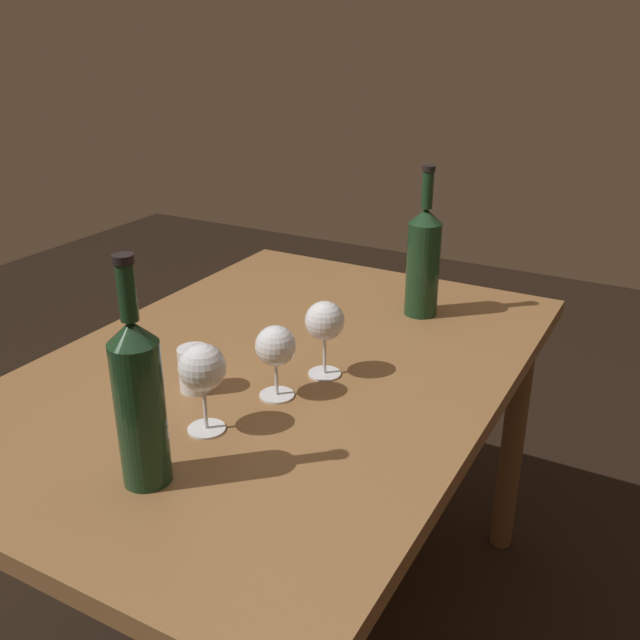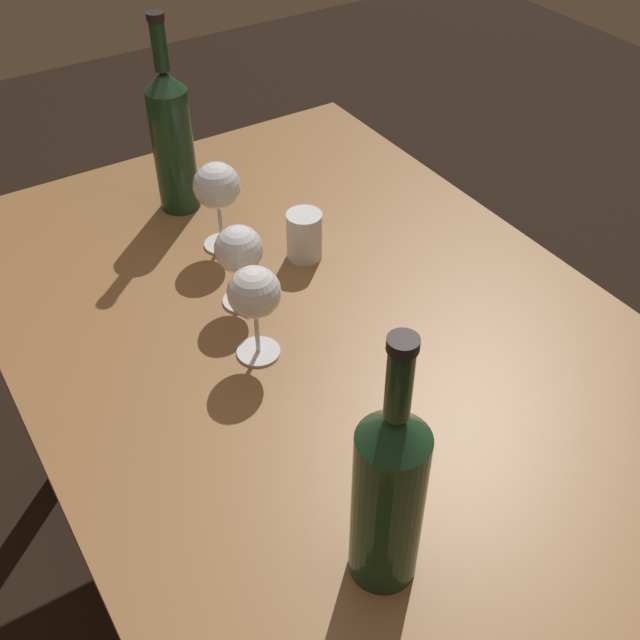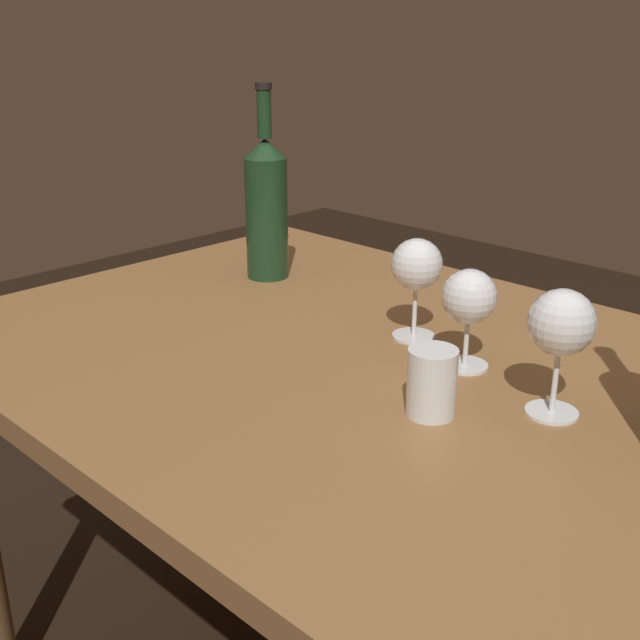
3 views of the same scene
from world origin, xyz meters
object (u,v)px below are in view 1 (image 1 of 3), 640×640
Objects in this scene: wine_glass_left at (276,348)px; water_tumbler at (195,371)px; wine_glass_right at (325,323)px; wine_glass_centre at (202,370)px; wine_bottle at (139,399)px; wine_bottle_second at (423,259)px.

wine_glass_left is 0.17m from water_tumbler.
wine_glass_centre is at bearing 163.99° from wine_glass_right.
water_tumbler is at bearing 23.41° from wine_bottle.
wine_bottle reaches higher than wine_bottle_second.
wine_bottle_second reaches higher than wine_glass_right.
wine_glass_right is at bearing -17.15° from wine_glass_left.
wine_bottle_second is at bearing -9.76° from wine_glass_left.
wine_glass_centre is (-0.28, 0.08, 0.00)m from wine_glass_right.
wine_glass_right is 0.26m from water_tumbler.
water_tumbler is at bearing 132.77° from wine_glass_right.
wine_glass_centre is at bearing 168.93° from wine_bottle_second.
wine_glass_left is 0.32m from wine_bottle.
wine_bottle_second is (0.39, -0.05, 0.02)m from wine_glass_right.
wine_glass_left reaches higher than water_tumbler.
wine_bottle_second is at bearing -7.41° from wine_glass_right.
wine_bottle is 1.02× the size of wine_bottle_second.
wine_glass_right is at bearing -47.23° from water_tumbler.
water_tumbler is (-0.05, 0.15, -0.06)m from wine_glass_left.
wine_glass_left is 0.52m from wine_bottle_second.
wine_glass_centre is 0.45× the size of wine_bottle.
water_tumbler is (0.27, 0.11, -0.10)m from wine_bottle.
wine_glass_centre is 0.68m from wine_bottle_second.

